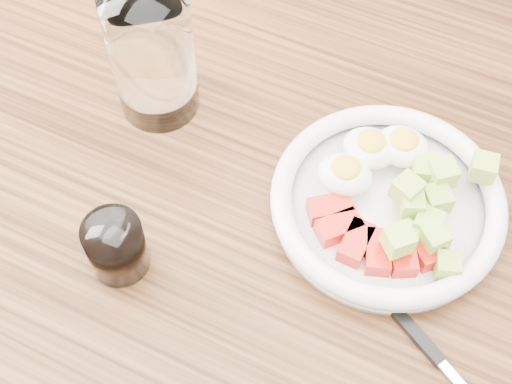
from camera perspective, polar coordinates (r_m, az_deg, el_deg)
dining_table at (r=0.86m, az=0.31°, el=-5.37°), size 1.50×0.90×0.77m
bowl at (r=0.77m, az=10.50°, el=-0.60°), size 0.25×0.25×0.06m
fork at (r=0.72m, az=13.52°, el=-11.95°), size 0.17×0.10×0.01m
water_glass at (r=0.80m, az=-8.30°, el=10.86°), size 0.09×0.09×0.17m
coffee_glass at (r=0.73m, az=-11.12°, el=-4.33°), size 0.06×0.06×0.07m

